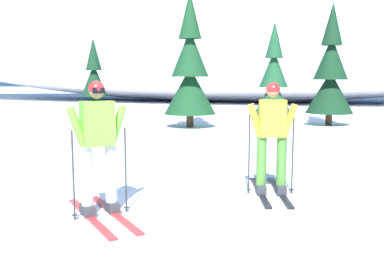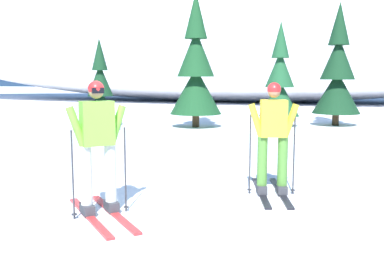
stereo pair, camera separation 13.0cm
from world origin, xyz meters
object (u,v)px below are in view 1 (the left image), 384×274
at_px(skier_yellow_jacket, 272,138).
at_px(pine_tree_far_left, 94,92).
at_px(pine_tree_center_left, 190,71).
at_px(pine_tree_center_right, 330,74).
at_px(pine_tree_center, 273,83).
at_px(skier_lime_jacket, 98,146).

height_order(skier_yellow_jacket, pine_tree_far_left, pine_tree_far_left).
bearing_deg(pine_tree_center_left, skier_yellow_jacket, -67.55).
distance_m(pine_tree_far_left, pine_tree_center_right, 8.37).
bearing_deg(pine_tree_center_right, skier_yellow_jacket, -97.11).
bearing_deg(pine_tree_center, pine_tree_center_right, 22.03).
distance_m(skier_yellow_jacket, skier_lime_jacket, 2.60).
height_order(skier_yellow_jacket, skier_lime_jacket, skier_lime_jacket).
height_order(skier_yellow_jacket, pine_tree_center_left, pine_tree_center_left).
xyz_separation_m(skier_lime_jacket, pine_tree_center_left, (-1.41, 9.98, 1.06)).
relative_size(pine_tree_far_left, pine_tree_center_left, 0.64).
height_order(pine_tree_far_left, pine_tree_center_right, pine_tree_center_right).
bearing_deg(pine_tree_center_right, pine_tree_center_left, -158.25).
xyz_separation_m(pine_tree_far_left, pine_tree_center, (5.53, 2.87, 0.29)).
height_order(skier_lime_jacket, pine_tree_center, pine_tree_center).
distance_m(pine_tree_center, pine_tree_center_right, 2.15).
height_order(skier_lime_jacket, pine_tree_far_left, pine_tree_far_left).
relative_size(skier_lime_jacket, pine_tree_center_left, 0.37).
distance_m(skier_yellow_jacket, pine_tree_center_left, 9.15).
height_order(skier_lime_jacket, pine_tree_center_left, pine_tree_center_left).
height_order(pine_tree_far_left, pine_tree_center, pine_tree_center).
height_order(pine_tree_center_left, pine_tree_center, pine_tree_center_left).
height_order(skier_yellow_jacket, pine_tree_center, pine_tree_center).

